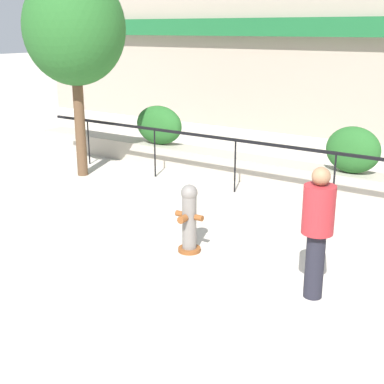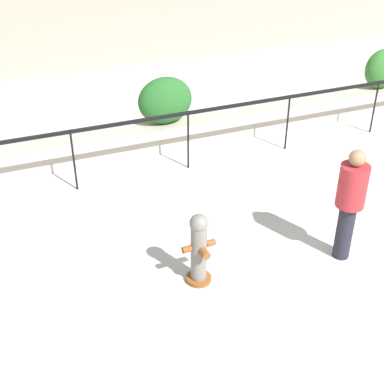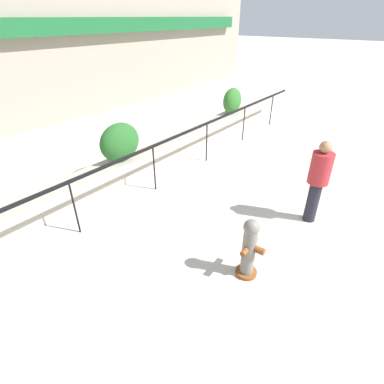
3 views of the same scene
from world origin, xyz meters
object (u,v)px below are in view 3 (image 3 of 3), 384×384
Objects in this scene: hedge_bush_2 at (232,101)px; pedestrian at (318,178)px; hedge_bush_1 at (120,142)px; fire_hydrant at (249,248)px.

pedestrian is (-4.29, -4.52, 0.02)m from hedge_bush_2.
hedge_bush_2 is at bearing 46.48° from pedestrian.
hedge_bush_2 is 0.54× the size of pedestrian.
hedge_bush_1 is at bearing 180.00° from hedge_bush_2.
hedge_bush_2 reaches higher than fire_hydrant.
hedge_bush_1 is 0.64× the size of pedestrian.
pedestrian is at bearing -76.56° from hedge_bush_1.
fire_hydrant is (-6.44, -4.23, -0.41)m from hedge_bush_2.
pedestrian is (1.08, -4.52, 0.01)m from hedge_bush_1.
hedge_bush_2 is 6.23m from pedestrian.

